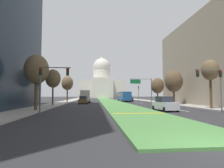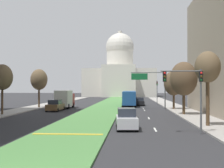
{
  "view_description": "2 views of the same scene",
  "coord_description": "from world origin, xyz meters",
  "px_view_note": "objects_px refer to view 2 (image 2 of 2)",
  "views": [
    {
      "loc": [
        -4.53,
        -6.37,
        2.08
      ],
      "look_at": [
        0.45,
        45.76,
        5.21
      ],
      "focal_mm": 28.76,
      "sensor_mm": 36.0,
      "label": 1
    },
    {
      "loc": [
        4.85,
        -10.42,
        3.73
      ],
      "look_at": [
        1.33,
        43.06,
        4.35
      ],
      "focal_mm": 47.37,
      "sensor_mm": 36.0,
      "label": 2
    }
  ],
  "objects_px": {
    "sedan_lead_stopped": "(127,119)",
    "street_tree_right_far": "(174,83)",
    "traffic_light_near_right": "(190,87)",
    "street_tree_right_mid": "(184,79)",
    "box_truck_delivery": "(65,99)",
    "city_bus": "(129,97)",
    "street_tree_left_mid": "(2,77)",
    "capitol_building": "(120,74)",
    "traffic_light_far_right": "(157,89)",
    "sedan_midblock": "(55,106)",
    "street_tree_left_far": "(39,80)",
    "overhead_guide_sign": "(152,82)",
    "street_tree_right_near": "(208,68)",
    "sedan_distant": "(140,102)"
  },
  "relations": [
    {
      "from": "traffic_light_far_right",
      "to": "box_truck_delivery",
      "type": "distance_m",
      "value": 21.47
    },
    {
      "from": "street_tree_right_near",
      "to": "sedan_lead_stopped",
      "type": "bearing_deg",
      "value": -166.9
    },
    {
      "from": "street_tree_right_mid",
      "to": "sedan_lead_stopped",
      "type": "height_order",
      "value": "street_tree_right_mid"
    },
    {
      "from": "street_tree_right_near",
      "to": "box_truck_delivery",
      "type": "relative_size",
      "value": 1.12
    },
    {
      "from": "street_tree_left_far",
      "to": "sedan_distant",
      "type": "height_order",
      "value": "street_tree_left_far"
    },
    {
      "from": "sedan_midblock",
      "to": "box_truck_delivery",
      "type": "distance_m",
      "value": 6.17
    },
    {
      "from": "street_tree_left_mid",
      "to": "city_bus",
      "type": "xyz_separation_m",
      "value": [
        16.74,
        20.49,
        -3.29
      ]
    },
    {
      "from": "capitol_building",
      "to": "city_bus",
      "type": "bearing_deg",
      "value": -86.1
    },
    {
      "from": "street_tree_left_far",
      "to": "sedan_lead_stopped",
      "type": "height_order",
      "value": "street_tree_left_far"
    },
    {
      "from": "capitol_building",
      "to": "street_tree_right_near",
      "type": "bearing_deg",
      "value": -82.82
    },
    {
      "from": "street_tree_left_far",
      "to": "city_bus",
      "type": "xyz_separation_m",
      "value": [
        16.21,
        6.5,
        -3.34
      ]
    },
    {
      "from": "box_truck_delivery",
      "to": "city_bus",
      "type": "bearing_deg",
      "value": 30.56
    },
    {
      "from": "street_tree_left_mid",
      "to": "capitol_building",
      "type": "bearing_deg",
      "value": 81.78
    },
    {
      "from": "traffic_light_far_right",
      "to": "sedan_midblock",
      "type": "bearing_deg",
      "value": -133.42
    },
    {
      "from": "traffic_light_far_right",
      "to": "overhead_guide_sign",
      "type": "xyz_separation_m",
      "value": [
        -2.04,
        -13.4,
        1.35
      ]
    },
    {
      "from": "traffic_light_near_right",
      "to": "street_tree_right_mid",
      "type": "relative_size",
      "value": 0.73
    },
    {
      "from": "street_tree_left_far",
      "to": "city_bus",
      "type": "distance_m",
      "value": 17.78
    },
    {
      "from": "street_tree_left_mid",
      "to": "street_tree_right_near",
      "type": "bearing_deg",
      "value": -22.34
    },
    {
      "from": "city_bus",
      "to": "street_tree_left_mid",
      "type": "bearing_deg",
      "value": -129.25
    },
    {
      "from": "street_tree_right_near",
      "to": "street_tree_right_far",
      "type": "height_order",
      "value": "street_tree_right_near"
    },
    {
      "from": "capitol_building",
      "to": "street_tree_right_mid",
      "type": "distance_m",
      "value": 84.5
    },
    {
      "from": "street_tree_right_near",
      "to": "sedan_midblock",
      "type": "distance_m",
      "value": 26.43
    },
    {
      "from": "traffic_light_near_right",
      "to": "street_tree_left_far",
      "type": "xyz_separation_m",
      "value": [
        -21.35,
        28.23,
        1.32
      ]
    },
    {
      "from": "capitol_building",
      "to": "sedan_midblock",
      "type": "height_order",
      "value": "capitol_building"
    },
    {
      "from": "sedan_midblock",
      "to": "street_tree_right_near",
      "type": "bearing_deg",
      "value": -42.62
    },
    {
      "from": "sedan_lead_stopped",
      "to": "street_tree_left_far",
      "type": "bearing_deg",
      "value": 122.19
    },
    {
      "from": "overhead_guide_sign",
      "to": "street_tree_right_far",
      "type": "relative_size",
      "value": 1.0
    },
    {
      "from": "traffic_light_far_right",
      "to": "street_tree_left_far",
      "type": "xyz_separation_m",
      "value": [
        -22.2,
        -12.17,
        1.8
      ]
    },
    {
      "from": "traffic_light_far_right",
      "to": "street_tree_right_far",
      "type": "relative_size",
      "value": 0.8
    },
    {
      "from": "capitol_building",
      "to": "traffic_light_far_right",
      "type": "xyz_separation_m",
      "value": [
        10.41,
        -59.11,
        -5.83
      ]
    },
    {
      "from": "street_tree_right_near",
      "to": "sedan_midblock",
      "type": "bearing_deg",
      "value": 137.38
    },
    {
      "from": "street_tree_right_mid",
      "to": "street_tree_right_far",
      "type": "distance_m",
      "value": 10.01
    },
    {
      "from": "traffic_light_near_right",
      "to": "city_bus",
      "type": "height_order",
      "value": "traffic_light_near_right"
    },
    {
      "from": "sedan_lead_stopped",
      "to": "city_bus",
      "type": "distance_m",
      "value": 32.26
    },
    {
      "from": "traffic_light_far_right",
      "to": "street_tree_right_far",
      "type": "bearing_deg",
      "value": -84.01
    },
    {
      "from": "overhead_guide_sign",
      "to": "street_tree_left_far",
      "type": "relative_size",
      "value": 0.92
    },
    {
      "from": "capitol_building",
      "to": "sedan_lead_stopped",
      "type": "distance_m",
      "value": 97.48
    },
    {
      "from": "street_tree_right_near",
      "to": "street_tree_left_mid",
      "type": "distance_m",
      "value": 26.3
    },
    {
      "from": "street_tree_right_mid",
      "to": "sedan_midblock",
      "type": "height_order",
      "value": "street_tree_right_mid"
    },
    {
      "from": "street_tree_right_near",
      "to": "box_truck_delivery",
      "type": "distance_m",
      "value": 30.66
    },
    {
      "from": "traffic_light_near_right",
      "to": "street_tree_right_near",
      "type": "bearing_deg",
      "value": 60.12
    },
    {
      "from": "street_tree_right_near",
      "to": "sedan_distant",
      "type": "xyz_separation_m",
      "value": [
        -5.37,
        33.04,
        -4.76
      ]
    },
    {
      "from": "street_tree_left_mid",
      "to": "street_tree_right_mid",
      "type": "relative_size",
      "value": 0.95
    },
    {
      "from": "capitol_building",
      "to": "street_tree_right_near",
      "type": "relative_size",
      "value": 4.12
    },
    {
      "from": "overhead_guide_sign",
      "to": "box_truck_delivery",
      "type": "bearing_deg",
      "value": 176.4
    },
    {
      "from": "street_tree_left_mid",
      "to": "sedan_lead_stopped",
      "type": "bearing_deg",
      "value": -35.09
    },
    {
      "from": "sedan_lead_stopped",
      "to": "street_tree_right_far",
      "type": "bearing_deg",
      "value": 72.27
    },
    {
      "from": "capitol_building",
      "to": "street_tree_left_far",
      "type": "distance_m",
      "value": 72.36
    },
    {
      "from": "traffic_light_far_right",
      "to": "overhead_guide_sign",
      "type": "relative_size",
      "value": 0.8
    },
    {
      "from": "overhead_guide_sign",
      "to": "capitol_building",
      "type": "bearing_deg",
      "value": 96.58
    }
  ]
}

